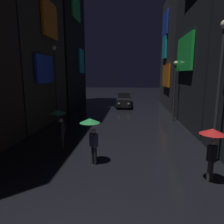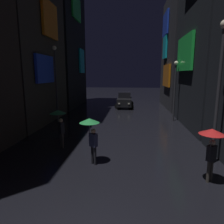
% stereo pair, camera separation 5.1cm
% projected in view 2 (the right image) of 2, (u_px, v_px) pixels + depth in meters
% --- Properties ---
extents(building_left_mid, '(4.25, 8.29, 19.10)m').
position_uv_depth(building_left_mid, '(21.00, 3.00, 15.70)').
color(building_left_mid, '#33302D').
rests_on(building_left_mid, ground).
extents(building_left_far, '(4.25, 8.62, 22.18)m').
position_uv_depth(building_left_far, '(61.00, 16.00, 24.39)').
color(building_left_far, black).
rests_on(building_left_far, ground).
extents(building_right_mid, '(4.25, 8.44, 15.08)m').
position_uv_depth(building_right_mid, '(217.00, 26.00, 14.74)').
color(building_right_mid, black).
rests_on(building_right_mid, ground).
extents(building_right_far, '(4.25, 8.95, 13.22)m').
position_uv_depth(building_right_far, '(184.00, 53.00, 23.97)').
color(building_right_far, '#232328').
rests_on(building_right_far, ground).
extents(pedestrian_foreground_left_red, '(0.90, 0.90, 2.12)m').
position_uv_depth(pedestrian_foreground_left_red, '(212.00, 141.00, 7.22)').
color(pedestrian_foreground_left_red, '#38332D').
rests_on(pedestrian_foreground_left_red, ground).
extents(pedestrian_midstreet_centre_green, '(0.90, 0.90, 2.12)m').
position_uv_depth(pedestrian_midstreet_centre_green, '(59.00, 118.00, 10.92)').
color(pedestrian_midstreet_centre_green, '#38332D').
rests_on(pedestrian_midstreet_centre_green, ground).
extents(pedestrian_far_right_green, '(0.90, 0.90, 2.12)m').
position_uv_depth(pedestrian_far_right_green, '(91.00, 128.00, 8.86)').
color(pedestrian_far_right_green, black).
rests_on(pedestrian_far_right_green, ground).
extents(car_distant, '(2.26, 4.15, 1.92)m').
position_uv_depth(car_distant, '(125.00, 100.00, 24.71)').
color(car_distant, black).
rests_on(car_distant, ground).
extents(streetlamp_left_far, '(0.36, 0.36, 6.33)m').
position_uv_depth(streetlamp_left_far, '(56.00, 76.00, 16.55)').
color(streetlamp_left_far, '#2D2D33').
rests_on(streetlamp_left_far, ground).
extents(streetlamp_right_far, '(0.36, 0.36, 5.15)m').
position_uv_depth(streetlamp_right_far, '(175.00, 84.00, 17.09)').
color(streetlamp_right_far, '#2D2D33').
rests_on(streetlamp_right_far, ground).
extents(streetlamp_right_near, '(0.36, 0.36, 6.21)m').
position_uv_depth(streetlamp_right_near, '(220.00, 79.00, 8.47)').
color(streetlamp_right_near, '#2D2D33').
rests_on(streetlamp_right_near, ground).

